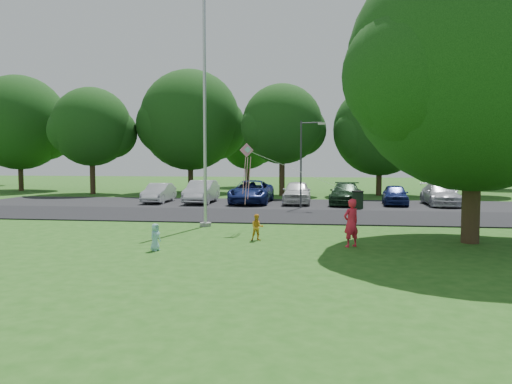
# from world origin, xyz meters

# --- Properties ---
(ground) EXTENTS (120.00, 120.00, 0.00)m
(ground) POSITION_xyz_m (0.00, 0.00, 0.00)
(ground) COLOR #225616
(ground) RESTS_ON ground
(park_road) EXTENTS (60.00, 6.00, 0.06)m
(park_road) POSITION_xyz_m (0.00, 9.00, 0.03)
(park_road) COLOR black
(park_road) RESTS_ON ground
(parking_strip) EXTENTS (42.00, 7.00, 0.06)m
(parking_strip) POSITION_xyz_m (0.00, 15.50, 0.03)
(parking_strip) COLOR black
(parking_strip) RESTS_ON ground
(flagpole) EXTENTS (0.50, 0.50, 10.00)m
(flagpole) POSITION_xyz_m (-3.50, 5.00, 4.17)
(flagpole) COLOR #B7BABF
(flagpole) RESTS_ON ground
(street_lamp) EXTENTS (1.43, 0.43, 5.14)m
(street_lamp) POSITION_xyz_m (0.52, 12.90, 3.09)
(street_lamp) COLOR #3F3F44
(street_lamp) RESTS_ON ground
(trash_can) EXTENTS (0.68, 0.68, 1.08)m
(trash_can) POSITION_xyz_m (3.61, 13.00, 0.55)
(trash_can) COLOR black
(trash_can) RESTS_ON ground
(big_tree) EXTENTS (9.44, 8.81, 10.63)m
(big_tree) POSITION_xyz_m (6.67, 2.01, 6.01)
(big_tree) COLOR #332316
(big_tree) RESTS_ON ground
(tree_row) EXTENTS (64.35, 11.94, 10.88)m
(tree_row) POSITION_xyz_m (1.59, 24.23, 5.71)
(tree_row) COLOR #332316
(tree_row) RESTS_ON ground
(horizon_trees) EXTENTS (77.46, 7.20, 7.02)m
(horizon_trees) POSITION_xyz_m (4.06, 33.88, 4.30)
(horizon_trees) COLOR #332316
(horizon_trees) RESTS_ON ground
(parked_cars) EXTENTS (19.55, 5.31, 1.47)m
(parked_cars) POSITION_xyz_m (0.04, 15.52, 0.76)
(parked_cars) COLOR silver
(parked_cars) RESTS_ON ground
(woman) EXTENTS (0.71, 0.66, 1.63)m
(woman) POSITION_xyz_m (2.54, 0.71, 0.82)
(woman) COLOR #F2203B
(woman) RESTS_ON ground
(child_yellow) EXTENTS (0.55, 0.48, 0.96)m
(child_yellow) POSITION_xyz_m (-0.77, 1.59, 0.48)
(child_yellow) COLOR gold
(child_yellow) RESTS_ON ground
(child_blue) EXTENTS (0.40, 0.50, 0.89)m
(child_blue) POSITION_xyz_m (-3.78, -0.82, 0.44)
(child_blue) COLOR #8BC9D6
(child_blue) RESTS_ON ground
(kite) EXTENTS (4.28, 3.18, 2.51)m
(kite) POSITION_xyz_m (-1.38, 3.57, 2.84)
(kite) COLOR pink
(kite) RESTS_ON ground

